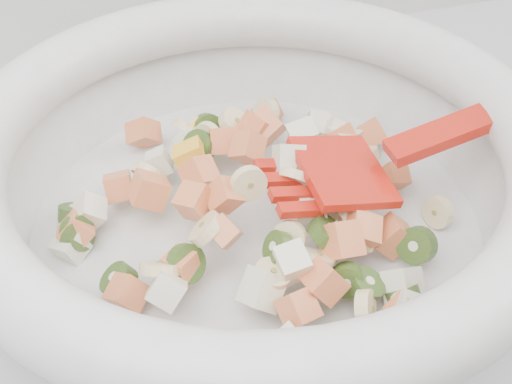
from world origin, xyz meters
name	(u,v)px	position (x,y,z in m)	size (l,w,h in m)	color
mixing_bowl	(257,176)	(-0.10, 1.42, 0.96)	(0.53, 0.42, 0.13)	silver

